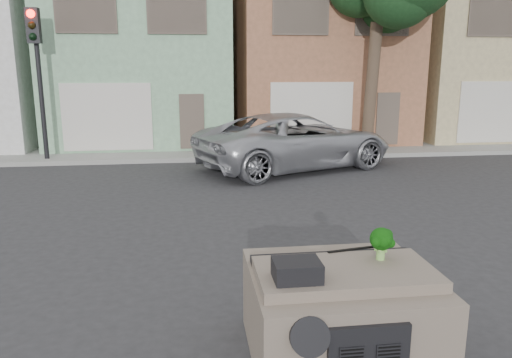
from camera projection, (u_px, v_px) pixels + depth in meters
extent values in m
plane|color=#303033|center=(288.00, 257.00, 8.65)|extent=(120.00, 120.00, 0.00)
cube|color=gray|center=(234.00, 152.00, 18.78)|extent=(40.00, 3.00, 0.15)
cube|color=#89B790|center=(144.00, 53.00, 21.37)|extent=(7.20, 8.20, 7.55)
cube|color=#9C6446|center=(314.00, 54.00, 22.34)|extent=(7.20, 8.20, 7.55)
cube|color=tan|center=(471.00, 54.00, 23.30)|extent=(7.20, 8.20, 7.55)
imported|color=#B3B4BB|center=(295.00, 168.00, 16.16)|extent=(7.10, 5.23, 1.79)
cube|color=black|center=(40.00, 87.00, 16.43)|extent=(0.40, 0.40, 5.10)
cube|color=#183B1A|center=(374.00, 37.00, 17.82)|extent=(4.40, 4.00, 8.50)
cube|color=#756759|center=(340.00, 310.00, 5.62)|extent=(2.00, 1.80, 1.12)
cube|color=black|center=(297.00, 270.00, 5.06)|extent=(0.48, 0.38, 0.20)
cube|color=black|center=(355.00, 249.00, 5.90)|extent=(0.69, 0.15, 0.02)
cube|color=#0A3707|center=(381.00, 243.00, 5.57)|extent=(0.40, 0.40, 0.38)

